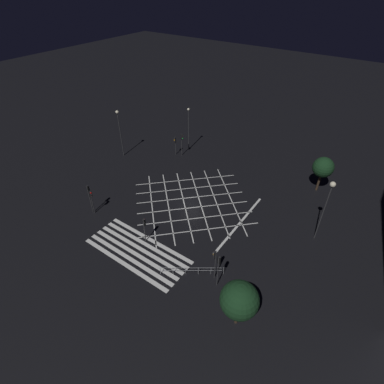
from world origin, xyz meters
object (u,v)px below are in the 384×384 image
object	(u,v)px
street_lamp_east	(189,124)
street_tree_far	(323,167)
traffic_light_nw_cross	(175,142)
traffic_light_nw_main	(182,140)
traffic_light_sw_cross	(89,194)
traffic_light_sw_main	(91,198)
traffic_light_se_cross	(219,265)
street_lamp_west	(329,196)
street_tree_near	(239,300)
traffic_light_median_south	(144,225)
street_lamp_far	(119,124)
traffic_light_se_main	(215,259)

from	to	relation	value
street_lamp_east	street_tree_far	bearing A→B (deg)	2.53
traffic_light_nw_cross	traffic_light_nw_main	bearing A→B (deg)	111.95
traffic_light_sw_cross	street_lamp_east	xyz separation A→B (m)	(0.47, 21.54, 1.93)
traffic_light_sw_main	traffic_light_nw_cross	world-z (taller)	traffic_light_sw_main
traffic_light_sw_cross	street_lamp_east	bearing A→B (deg)	-1.24
traffic_light_se_cross	street_lamp_west	distance (m)	14.53
traffic_light_nw_cross	street_tree_near	size ratio (longest dim) A/B	0.64
traffic_light_se_cross	traffic_light_median_south	size ratio (longest dim) A/B	1.23
street_tree_near	traffic_light_se_cross	bearing A→B (deg)	144.48
traffic_light_se_cross	traffic_light_sw_main	size ratio (longest dim) A/B	1.16
traffic_light_se_cross	traffic_light_median_south	xyz separation A→B (m)	(-10.36, 0.43, -0.56)
traffic_light_nw_main	street_lamp_east	distance (m)	3.22
traffic_light_median_south	traffic_light_nw_main	bearing A→B (deg)	24.49
traffic_light_sw_main	traffic_light_se_cross	bearing A→B (deg)	-0.66
street_lamp_west	street_lamp_far	distance (m)	33.79
traffic_light_median_south	traffic_light_nw_cross	size ratio (longest dim) A/B	1.03
traffic_light_sw_main	traffic_light_nw_cross	size ratio (longest dim) A/B	1.08
traffic_light_sw_cross	street_lamp_west	bearing A→B (deg)	-64.60
traffic_light_sw_main	traffic_light_nw_main	bearing A→B (deg)	88.70
traffic_light_median_south	traffic_light_nw_cross	world-z (taller)	traffic_light_median_south
traffic_light_sw_main	traffic_light_median_south	xyz separation A→B (m)	(9.07, 0.20, -0.14)
traffic_light_nw_main	street_lamp_west	xyz separation A→B (m)	(25.27, -6.74, 3.57)
traffic_light_se_main	traffic_light_nw_cross	bearing A→B (deg)	-43.48
street_lamp_east	traffic_light_median_south	bearing A→B (deg)	-67.25
traffic_light_nw_main	street_lamp_east	world-z (taller)	street_lamp_east
traffic_light_sw_main	traffic_light_median_south	bearing A→B (deg)	1.28
traffic_light_median_south	street_tree_near	xyz separation A→B (m)	(13.97, -3.00, 1.06)
street_lamp_west	street_tree_near	xyz separation A→B (m)	(-2.67, -15.22, -2.97)
traffic_light_nw_cross	traffic_light_se_main	bearing A→B (deg)	46.52
traffic_light_nw_main	traffic_light_nw_cross	world-z (taller)	traffic_light_nw_main
street_lamp_west	street_tree_near	bearing A→B (deg)	-99.94
street_lamp_east	street_lamp_west	distance (m)	27.23
street_lamp_far	traffic_light_sw_cross	bearing A→B (deg)	-59.79
traffic_light_sw_main	traffic_light_nw_main	world-z (taller)	traffic_light_nw_main
traffic_light_nw_main	street_lamp_far	distance (m)	10.75
traffic_light_sw_cross	traffic_light_median_south	size ratio (longest dim) A/B	1.25
street_lamp_east	street_tree_near	world-z (taller)	street_lamp_east
traffic_light_se_cross	street_lamp_east	world-z (taller)	street_lamp_east
traffic_light_sw_main	traffic_light_nw_cross	bearing A→B (deg)	92.18
street_lamp_far	street_tree_near	distance (m)	35.10
street_tree_near	traffic_light_nw_cross	bearing A→B (deg)	137.86
traffic_light_se_main	street_tree_far	world-z (taller)	street_tree_far
traffic_light_nw_cross	street_tree_far	distance (m)	23.97
traffic_light_sw_main	street_lamp_east	size ratio (longest dim) A/B	0.47
traffic_light_nw_main	street_lamp_east	size ratio (longest dim) A/B	0.53
street_lamp_east	street_lamp_far	distance (m)	11.68
street_tree_far	traffic_light_nw_main	bearing A→B (deg)	-171.31
traffic_light_sw_cross	street_tree_far	xyz separation A→B (m)	(23.25, 22.55, 0.81)
traffic_light_sw_main	street_lamp_east	distance (m)	21.71
traffic_light_nw_main	street_lamp_far	size ratio (longest dim) A/B	0.50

